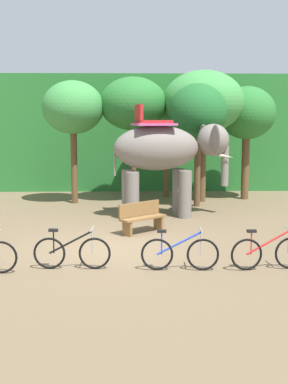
# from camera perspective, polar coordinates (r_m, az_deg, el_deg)

# --- Properties ---
(ground_plane) EXTENTS (80.00, 80.00, 0.00)m
(ground_plane) POSITION_cam_1_polar(r_m,az_deg,el_deg) (12.93, -4.33, -6.36)
(ground_plane) COLOR brown
(foliage_hedge) EXTENTS (36.00, 6.00, 5.37)m
(foliage_hedge) POSITION_cam_1_polar(r_m,az_deg,el_deg) (25.75, -2.94, 6.93)
(foliage_hedge) COLOR #28702D
(foliage_hedge) RESTS_ON ground
(tree_center_left) EXTENTS (2.39, 2.39, 4.80)m
(tree_center_left) POSITION_cam_1_polar(r_m,az_deg,el_deg) (19.66, -8.18, 9.53)
(tree_center_left) COLOR brown
(tree_center_left) RESTS_ON ground
(tree_left) EXTENTS (2.66, 2.66, 4.97)m
(tree_left) POSITION_cam_1_polar(r_m,az_deg,el_deg) (19.83, -1.27, 10.06)
(tree_left) COLOR brown
(tree_left) RESTS_ON ground
(tree_right) EXTENTS (2.89, 2.89, 4.38)m
(tree_right) POSITION_cam_1_polar(r_m,az_deg,el_deg) (21.08, 2.61, 8.38)
(tree_right) COLOR brown
(tree_right) RESTS_ON ground
(tree_far_left) EXTENTS (2.17, 2.17, 4.64)m
(tree_far_left) POSITION_cam_1_polar(r_m,az_deg,el_deg) (18.84, 6.26, 9.11)
(tree_far_left) COLOR brown
(tree_far_left) RESTS_ON ground
(tree_center) EXTENTS (3.22, 3.22, 5.23)m
(tree_center) POSITION_cam_1_polar(r_m,az_deg,el_deg) (20.02, 6.84, 10.23)
(tree_center) COLOR brown
(tree_center) RESTS_ON ground
(tree_far_right) EXTENTS (2.35, 2.35, 4.65)m
(tree_far_right) POSITION_cam_1_polar(r_m,az_deg,el_deg) (20.94, 11.76, 8.78)
(tree_far_right) COLOR brown
(tree_far_right) RESTS_ON ground
(elephant) EXTENTS (4.24, 2.36, 3.78)m
(elephant) POSITION_cam_1_polar(r_m,az_deg,el_deg) (16.70, 2.57, 4.61)
(elephant) COLOR slate
(elephant) RESTS_ON ground
(bike_black) EXTENTS (1.71, 0.52, 0.92)m
(bike_black) POSITION_cam_1_polar(r_m,az_deg,el_deg) (11.08, -8.32, -6.85)
(bike_black) COLOR black
(bike_black) RESTS_ON ground
(bike_blue) EXTENTS (1.71, 0.52, 0.92)m
(bike_blue) POSITION_cam_1_polar(r_m,az_deg,el_deg) (10.90, 4.14, -7.04)
(bike_blue) COLOR black
(bike_blue) RESTS_ON ground
(bike_red) EXTENTS (1.71, 0.52, 0.92)m
(bike_red) POSITION_cam_1_polar(r_m,az_deg,el_deg) (11.26, 14.13, -6.76)
(bike_red) COLOR black
(bike_red) RESTS_ON ground
(wooden_bench) EXTENTS (1.42, 1.27, 0.89)m
(wooden_bench) POSITION_cam_1_polar(r_m,az_deg,el_deg) (14.45, -0.25, -2.84)
(wooden_bench) COLOR brown
(wooden_bench) RESTS_ON ground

